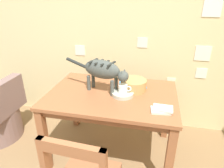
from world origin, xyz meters
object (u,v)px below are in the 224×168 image
object	(u,v)px
book_stack	(162,109)
cat	(103,71)
saucer_bowl	(123,94)
coffee_mug	(123,89)
dining_table	(112,101)
magazine	(133,84)
wicker_basket	(134,85)

from	to	relation	value
book_stack	cat	bearing A→B (deg)	155.14
saucer_bowl	book_stack	world-z (taller)	same
coffee_mug	saucer_bowl	bearing A→B (deg)	180.00
cat	coffee_mug	xyz separation A→B (m)	(0.21, -0.06, -0.15)
dining_table	cat	xyz separation A→B (m)	(-0.09, 0.02, 0.32)
dining_table	cat	distance (m)	0.33
book_stack	magazine	bearing A→B (deg)	121.93
coffee_mug	book_stack	distance (m)	0.43
saucer_bowl	cat	bearing A→B (deg)	165.07
magazine	wicker_basket	bearing A→B (deg)	-89.16
cat	book_stack	bearing A→B (deg)	80.07
magazine	book_stack	world-z (taller)	book_stack
dining_table	book_stack	xyz separation A→B (m)	(0.49, -0.25, 0.11)
saucer_bowl	book_stack	xyz separation A→B (m)	(0.38, -0.21, 0.00)
dining_table	coffee_mug	world-z (taller)	coffee_mug
dining_table	magazine	xyz separation A→B (m)	(0.18, 0.25, 0.09)
dining_table	magazine	size ratio (longest dim) A/B	4.33
coffee_mug	wicker_basket	distance (m)	0.17
cat	saucer_bowl	size ratio (longest dim) A/B	3.25
magazine	book_stack	bearing A→B (deg)	-67.23
saucer_bowl	wicker_basket	bearing A→B (deg)	59.75
cat	dining_table	bearing A→B (deg)	90.17
coffee_mug	magazine	world-z (taller)	coffee_mug
book_stack	coffee_mug	bearing A→B (deg)	149.99
magazine	wicker_basket	distance (m)	0.15
coffee_mug	magazine	xyz separation A→B (m)	(0.06, 0.29, -0.07)
saucer_bowl	coffee_mug	size ratio (longest dim) A/B	1.67
saucer_bowl	dining_table	bearing A→B (deg)	164.93
book_stack	wicker_basket	distance (m)	0.47
magazine	book_stack	distance (m)	0.59
saucer_bowl	magazine	distance (m)	0.29
magazine	wicker_basket	size ratio (longest dim) A/B	1.12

